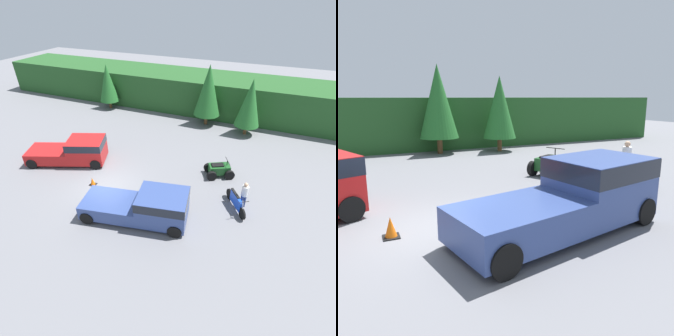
{
  "view_description": "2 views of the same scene",
  "coord_description": "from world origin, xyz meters",
  "views": [
    {
      "loc": [
        8.87,
        -10.99,
        10.65
      ],
      "look_at": [
        3.34,
        2.28,
        0.95
      ],
      "focal_mm": 28.0,
      "sensor_mm": 36.0,
      "label": 1
    },
    {
      "loc": [
        -1.65,
        -8.53,
        3.53
      ],
      "look_at": [
        3.34,
        2.28,
        0.95
      ],
      "focal_mm": 35.0,
      "sensor_mm": 36.0,
      "label": 2
    }
  ],
  "objects": [
    {
      "name": "ground_plane",
      "position": [
        0.0,
        0.0,
        0.0
      ],
      "size": [
        80.0,
        80.0,
        0.0
      ],
      "primitive_type": "plane",
      "color": "slate"
    },
    {
      "name": "hillside_backdrop",
      "position": [
        0.0,
        16.0,
        1.75
      ],
      "size": [
        44.0,
        6.0,
        3.5
      ],
      "color": "#235123",
      "rests_on": "ground_plane"
    },
    {
      "name": "tree_left",
      "position": [
        -7.63,
        12.16,
        2.7
      ],
      "size": [
        2.02,
        2.02,
        4.59
      ],
      "color": "brown",
      "rests_on": "ground_plane"
    },
    {
      "name": "tree_mid_left",
      "position": [
        3.2,
        12.07,
        3.25
      ],
      "size": [
        2.43,
        2.43,
        5.53
      ],
      "color": "brown",
      "rests_on": "ground_plane"
    },
    {
      "name": "tree_mid_right",
      "position": [
        7.03,
        11.32,
        2.88
      ],
      "size": [
        2.15,
        2.15,
        4.9
      ],
      "color": "brown",
      "rests_on": "ground_plane"
    },
    {
      "name": "pickup_truck_red",
      "position": [
        -3.88,
        1.77,
        0.98
      ],
      "size": [
        5.98,
        4.02,
        1.87
      ],
      "rotation": [
        0.0,
        0.0,
        0.38
      ],
      "color": "red",
      "rests_on": "ground_plane"
    },
    {
      "name": "pickup_truck_second",
      "position": [
        3.64,
        -1.6,
        0.98
      ],
      "size": [
        6.17,
        3.25,
        1.87
      ],
      "rotation": [
        0.0,
        0.0,
        0.2
      ],
      "color": "#334784",
      "rests_on": "ground_plane"
    },
    {
      "name": "dirt_bike",
      "position": [
        8.08,
        1.2,
        0.49
      ],
      "size": [
        1.47,
        2.05,
        1.18
      ],
      "rotation": [
        0.0,
        0.0,
        -0.96
      ],
      "color": "black",
      "rests_on": "ground_plane"
    },
    {
      "name": "quad_atv",
      "position": [
        6.39,
        4.1,
        0.47
      ],
      "size": [
        2.26,
        1.99,
        1.2
      ],
      "rotation": [
        0.0,
        0.0,
        0.48
      ],
      "color": "black",
      "rests_on": "ground_plane"
    },
    {
      "name": "rider_person",
      "position": [
        8.45,
        1.46,
        0.96
      ],
      "size": [
        0.52,
        0.52,
        1.77
      ],
      "rotation": [
        0.0,
        0.0,
        -0.75
      ],
      "color": "navy",
      "rests_on": "ground_plane"
    },
    {
      "name": "traffic_cone",
      "position": [
        -1.04,
        -0.16,
        0.25
      ],
      "size": [
        0.42,
        0.42,
        0.55
      ],
      "color": "black",
      "rests_on": "ground_plane"
    }
  ]
}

